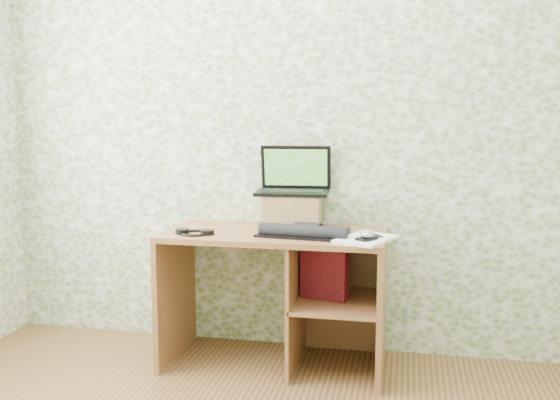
% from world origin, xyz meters
% --- Properties ---
extents(wall_back, '(3.50, 0.00, 3.50)m').
position_xyz_m(wall_back, '(0.00, 1.75, 1.30)').
color(wall_back, white).
rests_on(wall_back, ground).
extents(desk, '(1.20, 0.60, 0.75)m').
position_xyz_m(desk, '(0.08, 1.47, 0.48)').
color(desk, brown).
rests_on(desk, floor).
extents(riser, '(0.33, 0.28, 0.19)m').
position_xyz_m(riser, '(0.07, 1.58, 0.84)').
color(riser, '#9C7246').
rests_on(riser, desk).
extents(laptop, '(0.42, 0.31, 0.27)m').
position_xyz_m(laptop, '(0.07, 1.63, 1.00)').
color(laptop, black).
rests_on(laptop, riser).
extents(keyboard, '(0.51, 0.30, 0.07)m').
position_xyz_m(keyboard, '(0.18, 1.36, 0.77)').
color(keyboard, black).
rests_on(keyboard, desk).
extents(headphones, '(0.21, 0.16, 0.03)m').
position_xyz_m(headphones, '(-0.40, 1.28, 0.76)').
color(headphones, black).
rests_on(headphones, desk).
extents(notepad, '(0.33, 0.38, 0.02)m').
position_xyz_m(notepad, '(0.50, 1.30, 0.76)').
color(notepad, white).
rests_on(notepad, desk).
extents(mouse, '(0.13, 0.14, 0.04)m').
position_xyz_m(mouse, '(0.51, 1.25, 0.79)').
color(mouse, '#B9B9BB').
rests_on(mouse, notepad).
extents(pen, '(0.10, 0.14, 0.01)m').
position_xyz_m(pen, '(0.54, 1.38, 0.77)').
color(pen, black).
rests_on(pen, notepad).
extents(red_box, '(0.27, 0.13, 0.30)m').
position_xyz_m(red_box, '(0.27, 1.44, 0.54)').
color(red_box, maroon).
rests_on(red_box, desk).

